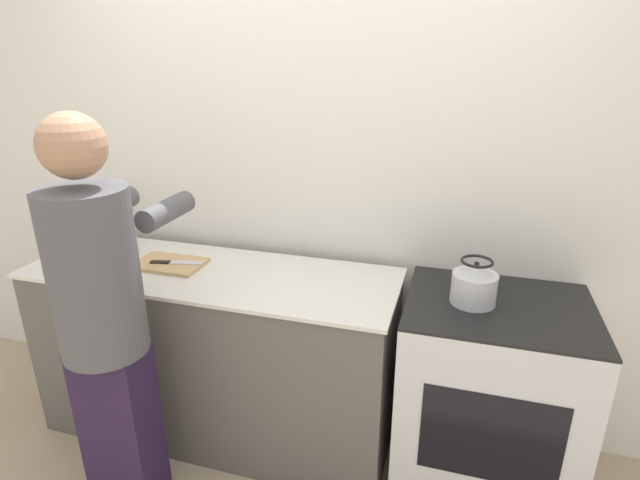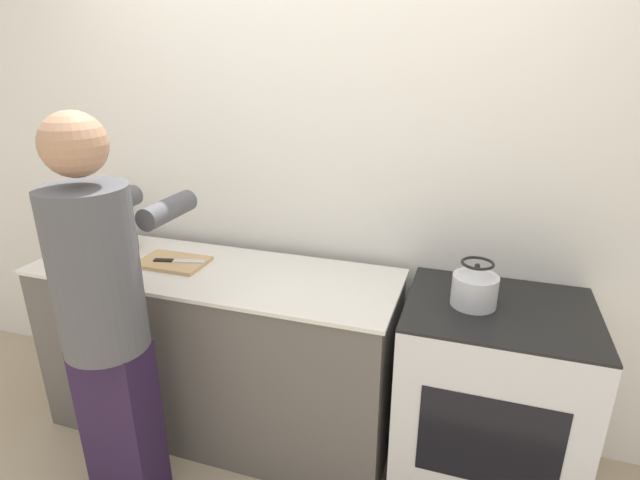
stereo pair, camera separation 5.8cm
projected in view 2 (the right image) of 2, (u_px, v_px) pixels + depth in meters
The scene contains 9 objects.
wall_back at pixel (317, 177), 2.46m from camera, with size 8.00×0.05×2.60m.
counter at pixel (219, 351), 2.53m from camera, with size 1.78×0.60×0.90m.
oven at pixel (488, 401), 2.16m from camera, with size 0.75×0.61×0.91m.
person at pixel (105, 312), 1.94m from camera, with size 0.37×0.60×1.70m.
cutting_board at pixel (173, 262), 2.44m from camera, with size 0.33×0.22×0.02m.
knife at pixel (178, 261), 2.42m from camera, with size 0.25×0.09×0.01m.
kettle at pixel (475, 287), 2.00m from camera, with size 0.18×0.18×0.19m.
bowl_prep at pixel (119, 243), 2.60m from camera, with size 0.20×0.20×0.08m.
canister_jar at pixel (103, 224), 2.72m from camera, with size 0.12×0.12×0.18m.
Camera 2 is at (0.76, -1.61, 1.87)m, focal length 28.00 mm.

